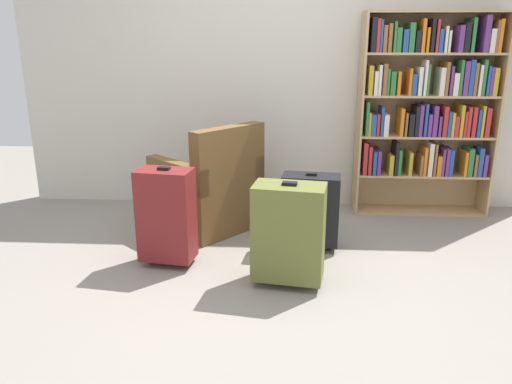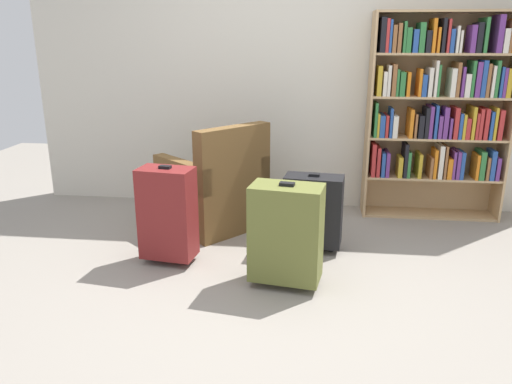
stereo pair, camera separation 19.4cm
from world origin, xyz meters
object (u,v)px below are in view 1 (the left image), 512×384
at_px(suitcase_dark_red, 166,215).
at_px(suitcase_black, 310,209).
at_px(armchair, 209,192).
at_px(bookshelf, 427,106).
at_px(mug, 267,225).
at_px(suitcase_olive, 289,232).

distance_m(suitcase_dark_red, suitcase_black, 1.08).
bearing_deg(armchair, suitcase_black, -26.07).
bearing_deg(suitcase_dark_red, bookshelf, 31.34).
relative_size(mug, suitcase_black, 0.20).
bearing_deg(mug, suitcase_olive, -79.54).
relative_size(armchair, suitcase_olive, 1.41).
bearing_deg(mug, armchair, 171.57).
bearing_deg(armchair, bookshelf, 15.11).
bearing_deg(suitcase_black, suitcase_dark_red, -161.25).
distance_m(bookshelf, armchair, 2.06).
bearing_deg(mug, bookshelf, 22.66).
bearing_deg(suitcase_dark_red, armchair, 75.71).
height_order(bookshelf, armchair, bookshelf).
distance_m(armchair, suitcase_dark_red, 0.78).
xyz_separation_m(armchair, mug, (0.49, -0.07, -0.27)).
relative_size(armchair, suitcase_black, 1.63).
bearing_deg(armchair, mug, -8.43).
height_order(mug, suitcase_olive, suitcase_olive).
height_order(bookshelf, suitcase_olive, bookshelf).
height_order(armchair, suitcase_black, armchair).
bearing_deg(suitcase_dark_red, suitcase_olive, -16.30).
distance_m(bookshelf, suitcase_dark_red, 2.50).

